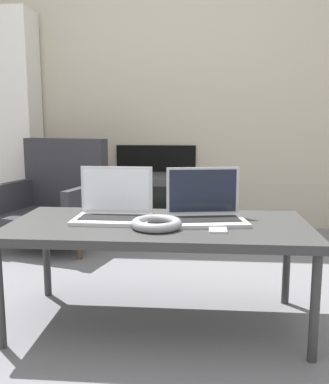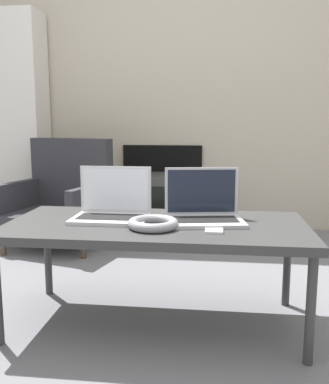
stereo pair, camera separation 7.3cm
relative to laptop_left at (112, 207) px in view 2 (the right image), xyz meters
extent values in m
plane|color=slate|center=(0.20, -0.23, -0.50)|extent=(14.00, 14.00, 0.00)
cube|color=#B7AD99|center=(0.20, 1.77, 0.80)|extent=(7.00, 0.06, 2.60)
cube|color=black|center=(0.01, 1.73, -0.16)|extent=(0.66, 0.03, 0.69)
cube|color=#333333|center=(0.20, -0.06, -0.07)|extent=(1.28, 0.60, 0.04)
cylinder|color=#333333|center=(0.80, -0.32, -0.30)|extent=(0.04, 0.04, 0.42)
cylinder|color=#333333|center=(-0.39, 0.20, -0.30)|extent=(0.04, 0.04, 0.42)
cylinder|color=#333333|center=(0.80, 0.20, -0.30)|extent=(0.04, 0.04, 0.42)
cube|color=silver|center=(0.00, -0.04, -0.04)|extent=(0.33, 0.23, 0.02)
cube|color=black|center=(0.00, -0.04, -0.03)|extent=(0.28, 0.13, 0.00)
cube|color=silver|center=(0.00, 0.07, 0.07)|extent=(0.33, 0.01, 0.21)
cube|color=white|center=(0.00, 0.06, 0.07)|extent=(0.30, 0.01, 0.19)
cube|color=#B2B2B7|center=(0.41, -0.04, -0.04)|extent=(0.36, 0.28, 0.02)
cube|color=black|center=(0.41, -0.04, -0.03)|extent=(0.29, 0.17, 0.00)
cube|color=#B2B2B7|center=(0.39, 0.07, 0.07)|extent=(0.32, 0.06, 0.21)
cube|color=black|center=(0.39, 0.06, 0.07)|extent=(0.30, 0.05, 0.19)
torus|color=gray|center=(0.20, -0.15, -0.03)|extent=(0.21, 0.21, 0.04)
cube|color=silver|center=(0.45, -0.15, -0.05)|extent=(0.07, 0.13, 0.01)
cube|color=#383838|center=(0.01, 1.47, -0.27)|extent=(0.51, 0.49, 0.47)
cube|color=black|center=(0.01, 1.22, -0.27)|extent=(0.42, 0.01, 0.36)
cube|color=#2D2D33|center=(-0.67, 1.01, -0.29)|extent=(0.77, 0.70, 0.08)
cube|color=#2D2D33|center=(-0.61, 1.23, 0.00)|extent=(0.65, 0.27, 0.50)
cube|color=#2D2D33|center=(-0.95, 1.09, -0.15)|extent=(0.19, 0.49, 0.20)
cube|color=#2D2D33|center=(-0.38, 0.93, -0.15)|extent=(0.19, 0.49, 0.20)
cylinder|color=#4C3828|center=(-0.94, 0.79, -0.42)|extent=(0.04, 0.04, 0.18)
cylinder|color=#4C3828|center=(-0.39, 0.79, -0.42)|extent=(0.04, 0.04, 0.18)
cylinder|color=#4C3828|center=(-0.94, 1.24, -0.42)|extent=(0.04, 0.04, 0.18)
cylinder|color=#4C3828|center=(-0.39, 1.24, -0.42)|extent=(0.04, 0.04, 0.18)
camera|label=1|loc=(0.38, -1.83, 0.38)|focal=40.00mm
camera|label=2|loc=(0.45, -1.82, 0.38)|focal=40.00mm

